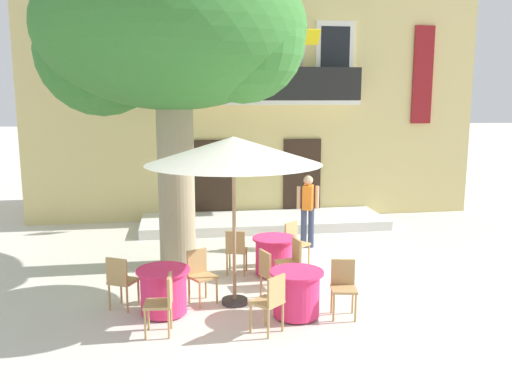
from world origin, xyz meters
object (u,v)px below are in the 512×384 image
at_px(cafe_table_front, 296,293).
at_px(cafe_chair_front_0, 343,284).
at_px(cafe_umbrella, 234,151).
at_px(cafe_chair_near_tree_1, 121,279).
at_px(cafe_chair_near_tree_2, 163,300).
at_px(cafe_table_middle, 274,255).
at_px(cafe_chair_middle_2, 291,259).
at_px(cafe_table_near_tree, 164,291).
at_px(cafe_chair_near_tree_0, 200,272).
at_px(cafe_chair_middle_0, 295,241).
at_px(cafe_chair_front_1, 270,272).
at_px(plane_tree, 168,36).
at_px(pedestrian_near_entrance, 308,207).
at_px(cafe_chair_middle_1, 236,249).
at_px(cafe_chair_front_2, 271,299).

height_order(cafe_table_front, cafe_chair_front_0, cafe_chair_front_0).
relative_size(cafe_table_front, cafe_umbrella, 0.30).
bearing_deg(cafe_chair_front_0, cafe_chair_near_tree_1, 167.67).
distance_m(cafe_chair_near_tree_2, cafe_table_middle, 3.23).
bearing_deg(cafe_umbrella, cafe_chair_middle_2, 30.63).
height_order(cafe_chair_near_tree_1, cafe_table_middle, cafe_chair_near_tree_1).
relative_size(cafe_table_near_tree, cafe_chair_near_tree_0, 0.95).
relative_size(cafe_chair_middle_0, cafe_chair_middle_2, 1.00).
xyz_separation_m(cafe_chair_near_tree_1, cafe_chair_front_1, (2.50, -0.02, 0.00)).
bearing_deg(plane_tree, cafe_chair_front_0, -49.35).
bearing_deg(cafe_umbrella, pedestrian_near_entrance, 57.22).
bearing_deg(cafe_chair_middle_1, plane_tree, 145.29).
distance_m(cafe_chair_middle_1, cafe_chair_front_0, 2.71).
bearing_deg(cafe_table_near_tree, cafe_chair_middle_2, 22.19).
bearing_deg(cafe_chair_middle_2, cafe_table_middle, 104.35).
bearing_deg(cafe_chair_middle_1, cafe_chair_front_0, -57.27).
bearing_deg(cafe_table_middle, cafe_table_near_tree, -141.80).
bearing_deg(cafe_chair_front_2, cafe_chair_near_tree_0, 124.61).
distance_m(plane_tree, cafe_table_near_tree, 5.02).
relative_size(cafe_chair_near_tree_2, pedestrian_near_entrance, 0.53).
distance_m(plane_tree, cafe_chair_near_tree_2, 5.35).
bearing_deg(cafe_chair_middle_1, cafe_chair_middle_0, 17.76).
bearing_deg(cafe_chair_front_1, cafe_chair_middle_1, 105.32).
distance_m(cafe_chair_near_tree_0, cafe_chair_middle_0, 2.71).
xyz_separation_m(plane_tree, cafe_chair_middle_0, (2.49, -0.43, -4.13)).
xyz_separation_m(plane_tree, cafe_chair_middle_2, (2.15, -1.69, -4.13)).
bearing_deg(cafe_table_front, cafe_chair_middle_0, 77.91).
distance_m(plane_tree, cafe_table_middle, 4.79).
bearing_deg(cafe_chair_front_2, cafe_chair_middle_0, 71.23).
xyz_separation_m(cafe_chair_near_tree_0, cafe_chair_near_tree_2, (-0.60, -1.19, 0.00)).
relative_size(plane_tree, cafe_chair_middle_2, 7.02).
relative_size(cafe_table_middle, cafe_chair_front_0, 0.95).
relative_size(cafe_chair_middle_2, pedestrian_near_entrance, 0.53).
bearing_deg(cafe_chair_middle_2, cafe_chair_middle_0, 74.56).
xyz_separation_m(cafe_table_middle, cafe_chair_middle_2, (0.19, -0.73, 0.14)).
bearing_deg(cafe_chair_middle_0, cafe_chair_near_tree_2, -131.88).
bearing_deg(pedestrian_near_entrance, cafe_chair_near_tree_1, -140.96).
xyz_separation_m(cafe_chair_near_tree_0, pedestrian_near_entrance, (2.64, 3.05, 0.44)).
xyz_separation_m(cafe_table_middle, cafe_table_front, (-0.03, -2.09, 0.00)).
xyz_separation_m(cafe_chair_near_tree_2, cafe_chair_front_0, (2.84, 0.27, 0.00)).
relative_size(plane_tree, cafe_umbrella, 2.20).
bearing_deg(cafe_chair_near_tree_1, cafe_chair_front_0, -12.33).
height_order(cafe_chair_near_tree_2, cafe_chair_middle_0, same).
bearing_deg(cafe_chair_middle_1, cafe_table_front, -72.07).
bearing_deg(cafe_chair_front_1, cafe_chair_near_tree_2, -150.21).
distance_m(cafe_chair_near_tree_0, cafe_chair_front_0, 2.42).
height_order(cafe_table_near_tree, cafe_chair_middle_1, cafe_chair_middle_1).
distance_m(cafe_chair_middle_0, cafe_chair_middle_2, 1.31).
distance_m(cafe_chair_front_1, pedestrian_near_entrance, 3.56).
bearing_deg(cafe_chair_front_1, cafe_umbrella, 179.79).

